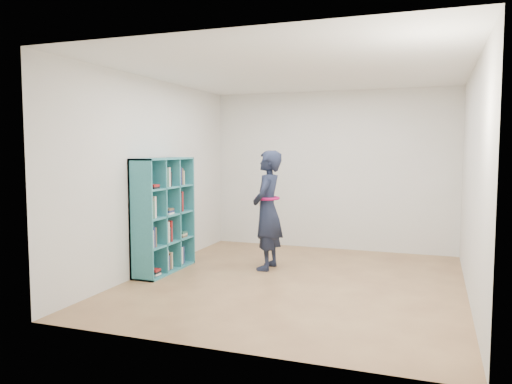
% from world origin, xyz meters
% --- Properties ---
extents(floor, '(4.50, 4.50, 0.00)m').
position_xyz_m(floor, '(0.00, 0.00, 0.00)').
color(floor, brown).
rests_on(floor, ground).
extents(ceiling, '(4.50, 4.50, 0.00)m').
position_xyz_m(ceiling, '(0.00, 0.00, 2.60)').
color(ceiling, white).
rests_on(ceiling, wall_back).
extents(wall_left, '(0.02, 4.50, 2.60)m').
position_xyz_m(wall_left, '(-2.00, 0.00, 1.30)').
color(wall_left, silver).
rests_on(wall_left, floor).
extents(wall_right, '(0.02, 4.50, 2.60)m').
position_xyz_m(wall_right, '(2.00, 0.00, 1.30)').
color(wall_right, silver).
rests_on(wall_right, floor).
extents(wall_back, '(4.00, 0.02, 2.60)m').
position_xyz_m(wall_back, '(0.00, 2.25, 1.30)').
color(wall_back, silver).
rests_on(wall_back, floor).
extents(wall_front, '(4.00, 0.02, 2.60)m').
position_xyz_m(wall_front, '(0.00, -2.25, 1.30)').
color(wall_front, silver).
rests_on(wall_front, floor).
extents(bookshelf, '(0.34, 1.15, 1.54)m').
position_xyz_m(bookshelf, '(-1.85, -0.06, 0.75)').
color(bookshelf, '#27727A').
rests_on(bookshelf, floor).
extents(person, '(0.41, 0.61, 1.64)m').
position_xyz_m(person, '(-0.54, 0.54, 0.82)').
color(person, black).
rests_on(person, floor).
extents(smartphone, '(0.02, 0.09, 0.14)m').
position_xyz_m(smartphone, '(-0.68, 0.61, 0.93)').
color(smartphone, silver).
rests_on(smartphone, person).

